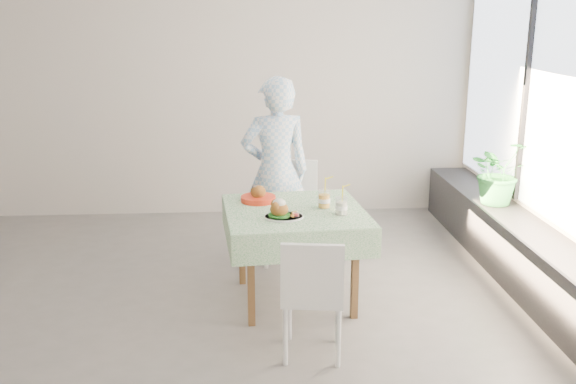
{
  "coord_description": "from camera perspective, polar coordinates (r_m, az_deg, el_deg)",
  "views": [
    {
      "loc": [
        0.52,
        -4.55,
        2.16
      ],
      "look_at": [
        0.83,
        0.15,
        0.87
      ],
      "focal_mm": 40.0,
      "sensor_mm": 36.0,
      "label": 1
    }
  ],
  "objects": [
    {
      "name": "floor",
      "position": [
        5.06,
        -9.45,
        -10.13
      ],
      "size": [
        6.0,
        6.0,
        0.0
      ],
      "primitive_type": "plane",
      "color": "#615E5C",
      "rests_on": "ground"
    },
    {
      "name": "wall_back",
      "position": [
        7.11,
        -8.06,
        9.07
      ],
      "size": [
        6.0,
        0.02,
        2.8
      ],
      "primitive_type": "cube",
      "color": "beige",
      "rests_on": "ground"
    },
    {
      "name": "wall_front",
      "position": [
        2.24,
        -16.96,
        -5.11
      ],
      "size": [
        6.0,
        0.02,
        2.8
      ],
      "primitive_type": "cube",
      "color": "beige",
      "rests_on": "ground"
    },
    {
      "name": "window_ledge",
      "position": [
        5.43,
        21.46,
        -6.34
      ],
      "size": [
        0.4,
        4.8,
        0.5
      ],
      "primitive_type": "cube",
      "color": "black",
      "rests_on": "ground"
    },
    {
      "name": "cafe_table",
      "position": [
        4.96,
        0.62,
        -4.68
      ],
      "size": [
        1.13,
        1.13,
        0.74
      ],
      "color": "brown",
      "rests_on": "ground"
    },
    {
      "name": "chair_far",
      "position": [
        5.79,
        0.22,
        -3.58
      ],
      "size": [
        0.52,
        0.52,
        0.91
      ],
      "color": "white",
      "rests_on": "ground"
    },
    {
      "name": "chair_near",
      "position": [
        4.26,
        2.21,
        -11.17
      ],
      "size": [
        0.44,
        0.44,
        0.83
      ],
      "color": "white",
      "rests_on": "ground"
    },
    {
      "name": "diner",
      "position": [
        5.63,
        -1.11,
        1.79
      ],
      "size": [
        0.67,
        0.5,
        1.68
      ],
      "primitive_type": "imported",
      "rotation": [
        0.0,
        0.0,
        3.31
      ],
      "color": "#8BB8DE",
      "rests_on": "ground"
    },
    {
      "name": "main_dish",
      "position": [
        4.65,
        -0.59,
        -1.77
      ],
      "size": [
        0.29,
        0.29,
        0.15
      ],
      "color": "white",
      "rests_on": "cafe_table"
    },
    {
      "name": "juice_cup_orange",
      "position": [
        4.91,
        3.23,
        -0.65
      ],
      "size": [
        0.1,
        0.1,
        0.28
      ],
      "color": "white",
      "rests_on": "cafe_table"
    },
    {
      "name": "juice_cup_lemonade",
      "position": [
        4.75,
        4.77,
        -1.29
      ],
      "size": [
        0.09,
        0.09,
        0.27
      ],
      "color": "white",
      "rests_on": "cafe_table"
    },
    {
      "name": "second_dish",
      "position": [
        5.07,
        -2.66,
        -0.43
      ],
      "size": [
        0.28,
        0.28,
        0.13
      ],
      "color": "red",
      "rests_on": "cafe_table"
    },
    {
      "name": "potted_plant",
      "position": [
        6.12,
        18.24,
        1.73
      ],
      "size": [
        0.66,
        0.61,
        0.6
      ],
      "primitive_type": "imported",
      "rotation": [
        0.0,
        0.0,
        0.32
      ],
      "color": "#2B8336",
      "rests_on": "window_ledge"
    }
  ]
}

